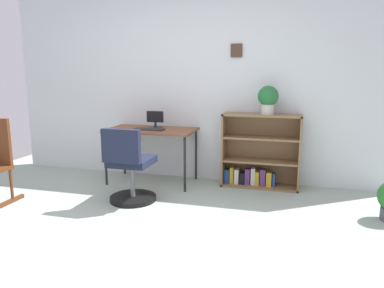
% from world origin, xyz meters
% --- Properties ---
extents(ground_plane, '(6.24, 6.24, 0.00)m').
position_xyz_m(ground_plane, '(0.00, 0.00, 0.00)').
color(ground_plane, '#96A79A').
extents(wall_back, '(5.20, 0.12, 2.50)m').
position_xyz_m(wall_back, '(0.00, 2.15, 1.25)').
color(wall_back, silver).
rests_on(wall_back, ground_plane).
extents(desk, '(1.13, 0.61, 0.71)m').
position_xyz_m(desk, '(-0.46, 1.75, 0.66)').
color(desk, brown).
rests_on(desk, ground_plane).
extents(monitor, '(0.22, 0.18, 0.22)m').
position_xyz_m(monitor, '(-0.44, 1.83, 0.81)').
color(monitor, '#262628').
rests_on(monitor, desk).
extents(keyboard, '(0.38, 0.13, 0.02)m').
position_xyz_m(keyboard, '(-0.45, 1.66, 0.72)').
color(keyboard, '#2F282B').
rests_on(keyboard, desk).
extents(office_chair, '(0.52, 0.55, 0.85)m').
position_xyz_m(office_chair, '(-0.42, 0.97, 0.36)').
color(office_chair, black).
rests_on(office_chair, ground_plane).
extents(bookshelf_low, '(0.95, 0.30, 0.92)m').
position_xyz_m(bookshelf_low, '(0.90, 1.96, 0.41)').
color(bookshelf_low, brown).
rests_on(bookshelf_low, ground_plane).
extents(potted_plant_on_shelf, '(0.25, 0.25, 0.34)m').
position_xyz_m(potted_plant_on_shelf, '(0.99, 1.90, 1.12)').
color(potted_plant_on_shelf, '#B7B2A8').
rests_on(potted_plant_on_shelf, bookshelf_low).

